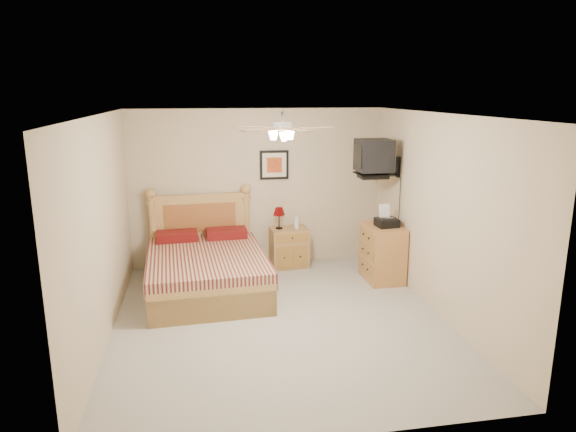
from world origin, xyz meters
TOP-DOWN VIEW (x-y plane):
  - floor at (0.00, 0.00)m, footprint 4.50×4.50m
  - ceiling at (0.00, 0.00)m, footprint 4.00×4.50m
  - wall_back at (0.00, 2.25)m, footprint 4.00×0.04m
  - wall_front at (0.00, -2.25)m, footprint 4.00×0.04m
  - wall_left at (-2.00, 0.00)m, footprint 0.04×4.50m
  - wall_right at (2.00, 0.00)m, footprint 0.04×4.50m
  - bed at (-0.86, 1.12)m, footprint 1.69×2.15m
  - nightstand at (0.47, 2.00)m, footprint 0.60×0.47m
  - table_lamp at (0.31, 2.02)m, footprint 0.20×0.20m
  - lotion_bottle at (0.58, 1.98)m, footprint 0.12×0.12m
  - framed_picture at (0.27, 2.23)m, footprint 0.46×0.04m
  - dresser at (1.73, 1.15)m, footprint 0.50×0.71m
  - fax_machine at (1.75, 1.09)m, footprint 0.32×0.34m
  - magazine_lower at (1.74, 1.38)m, footprint 0.24×0.28m
  - magazine_upper at (1.74, 1.38)m, footprint 0.33×0.36m
  - wall_tv at (1.75, 1.34)m, footprint 0.56×0.46m
  - ceiling_fan at (0.00, -0.20)m, footprint 1.14×1.14m

SIDE VIEW (x-z plane):
  - floor at x=0.00m, z-range 0.00..0.00m
  - nightstand at x=0.47m, z-range 0.00..0.63m
  - dresser at x=1.73m, z-range 0.00..0.84m
  - bed at x=-0.86m, z-range 0.00..1.34m
  - lotion_bottle at x=0.58m, z-range 0.63..0.87m
  - table_lamp at x=0.31m, z-range 0.63..0.98m
  - magazine_lower at x=1.74m, z-range 0.84..0.86m
  - magazine_upper at x=1.74m, z-range 0.86..0.88m
  - fax_machine at x=1.75m, z-range 0.84..1.15m
  - wall_back at x=0.00m, z-range 0.00..2.50m
  - wall_front at x=0.00m, z-range 0.00..2.50m
  - wall_left at x=-2.00m, z-range 0.00..2.50m
  - wall_right at x=2.00m, z-range 0.00..2.50m
  - framed_picture at x=0.27m, z-range 1.39..1.85m
  - wall_tv at x=1.75m, z-range 1.52..2.10m
  - ceiling_fan at x=0.00m, z-range 2.22..2.50m
  - ceiling at x=0.00m, z-range 2.48..2.52m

